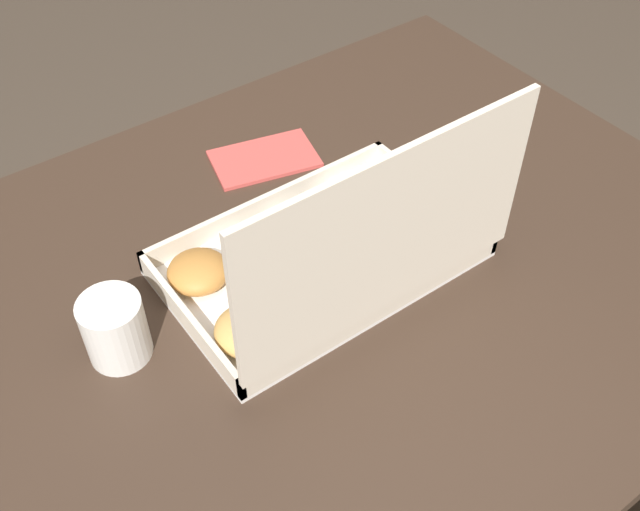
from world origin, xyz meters
name	(u,v)px	position (x,y,z in m)	size (l,w,h in m)	color
dining_table	(296,337)	(0.00, 0.00, 0.67)	(1.23, 0.88, 0.77)	#38281E
donut_box	(329,256)	(-0.04, 0.02, 0.82)	(0.40, 0.26, 0.27)	white
coffee_mug	(115,328)	(0.22, -0.04, 0.81)	(0.07, 0.07, 0.09)	white
paper_napkin	(264,159)	(-0.11, -0.24, 0.77)	(0.18, 0.13, 0.01)	#CC4C47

